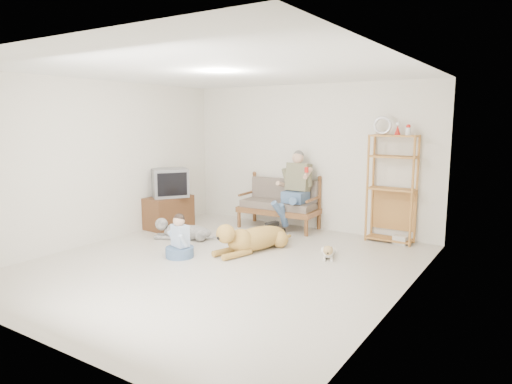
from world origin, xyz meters
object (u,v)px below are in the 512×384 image
Objects in this scene: tv_stand at (168,212)px; golden_retriever at (251,238)px; loveseat at (280,203)px; etagere at (392,188)px.

golden_retriever is (2.22, -0.48, -0.09)m from tv_stand.
loveseat is at bearing 37.14° from tv_stand.
etagere is 2.52m from golden_retriever.
etagere is at bearing 62.41° from golden_retriever.
tv_stand is 0.56× the size of golden_retriever.
loveseat is at bearing -176.92° from etagere.
tv_stand is at bearing -150.77° from loveseat.
tv_stand reaches higher than golden_retriever.
loveseat is 0.93× the size of golden_retriever.
etagere reaches higher than golden_retriever.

